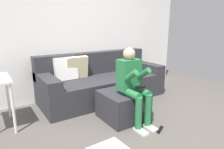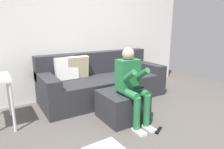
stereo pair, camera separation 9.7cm
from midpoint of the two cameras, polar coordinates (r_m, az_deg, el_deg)
ground_plane at (r=2.74m, az=13.10°, el=-16.97°), size 6.35×6.35×0.00m
wall_back at (r=4.08m, az=-7.17°, el=13.59°), size 4.88×0.10×2.75m
couch_sectional at (r=3.88m, az=-2.26°, el=-2.06°), size 2.38×0.96×0.87m
ottoman at (r=3.05m, az=3.83°, el=-8.84°), size 0.62×0.63×0.42m
person_seated at (r=2.81m, az=6.65°, el=-2.09°), size 0.32×0.61×1.09m
remote_near_ottoman at (r=2.87m, az=14.29°, el=-15.36°), size 0.19×0.12×0.02m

